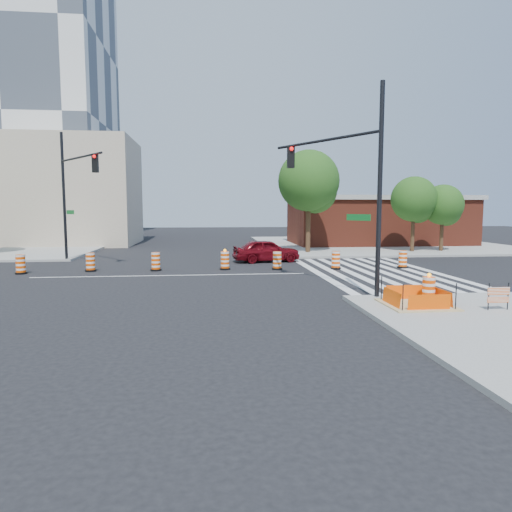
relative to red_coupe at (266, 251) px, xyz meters
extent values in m
plane|color=black|center=(-5.70, -5.48, -0.73)|extent=(120.00, 120.00, 0.00)
cube|color=gray|center=(12.30, 12.52, -0.66)|extent=(22.00, 22.00, 0.15)
cube|color=silver|center=(2.10, -5.48, -0.73)|extent=(0.45, 13.50, 0.01)
cube|color=silver|center=(3.00, -5.48, -0.73)|extent=(0.45, 13.50, 0.01)
cube|color=silver|center=(3.90, -5.48, -0.73)|extent=(0.45, 13.50, 0.01)
cube|color=silver|center=(4.80, -5.48, -0.73)|extent=(0.45, 13.50, 0.01)
cube|color=silver|center=(5.70, -5.48, -0.73)|extent=(0.45, 13.50, 0.01)
cube|color=silver|center=(6.60, -5.48, -0.73)|extent=(0.45, 13.50, 0.01)
cube|color=silver|center=(7.50, -5.48, -0.73)|extent=(0.45, 13.50, 0.01)
cube|color=silver|center=(8.40, -5.48, -0.73)|extent=(0.45, 13.50, 0.01)
cube|color=silver|center=(-5.70, -5.48, -0.73)|extent=(14.00, 0.12, 0.01)
cube|color=tan|center=(3.30, -14.48, -0.56)|extent=(2.20, 2.20, 0.05)
cube|color=#FF5305|center=(3.30, -15.38, -0.31)|extent=(1.44, 0.02, 0.55)
cube|color=#FF5305|center=(3.30, -13.58, -0.31)|extent=(1.44, 0.02, 0.55)
cube|color=#FF5305|center=(2.40, -14.48, -0.31)|extent=(0.02, 1.44, 0.55)
cube|color=#FF5305|center=(4.20, -14.48, -0.31)|extent=(0.02, 1.44, 0.55)
cylinder|color=black|center=(2.40, -15.38, -0.13)|extent=(0.04, 0.04, 0.90)
cylinder|color=black|center=(4.20, -15.38, -0.13)|extent=(0.04, 0.04, 0.90)
cylinder|color=black|center=(2.40, -13.58, -0.13)|extent=(0.04, 0.04, 0.90)
cylinder|color=black|center=(4.20, -13.58, -0.13)|extent=(0.04, 0.04, 0.90)
cube|color=maroon|center=(12.30, 12.52, 1.37)|extent=(16.00, 8.00, 4.20)
cube|color=gray|center=(12.30, 12.52, 3.67)|extent=(16.50, 8.50, 0.40)
cube|color=#B8A58C|center=(-17.70, 16.52, 4.27)|extent=(14.00, 10.00, 10.00)
imported|color=#620810|center=(0.00, 0.00, 0.00)|extent=(4.54, 2.43, 1.47)
cylinder|color=black|center=(2.53, -12.80, 3.37)|extent=(0.18, 0.18, 7.90)
cylinder|color=black|center=(1.04, -10.24, 5.54)|extent=(3.08, 5.18, 0.12)
cube|color=black|center=(0.00, -8.45, 5.05)|extent=(0.32, 0.28, 0.99)
sphere|color=#FF0C0C|center=(0.00, -8.63, 5.39)|extent=(0.18, 0.18, 0.18)
cube|color=#0C591E|center=(2.03, -11.95, 2.38)|extent=(0.63, 1.04, 0.25)
cylinder|color=black|center=(-13.04, 1.85, 3.51)|extent=(0.18, 0.18, 8.18)
cylinder|color=black|center=(-11.26, -0.65, 5.75)|extent=(3.66, 5.07, 0.12)
cube|color=black|center=(-10.02, -2.39, 5.24)|extent=(0.33, 0.29, 1.02)
sphere|color=#FF0C0C|center=(-10.02, -2.57, 5.60)|extent=(0.18, 0.18, 0.18)
cube|color=#0C591E|center=(-12.45, 1.02, 2.48)|extent=(0.75, 1.02, 0.26)
cylinder|color=black|center=(3.87, -14.18, -0.54)|extent=(0.54, 0.54, 0.09)
cylinder|color=#EF4C05|center=(3.87, -14.18, -0.09)|extent=(0.43, 0.43, 0.86)
sphere|color=#FF990C|center=(3.87, -14.18, 0.41)|extent=(0.14, 0.14, 0.14)
cube|color=#EF4C05|center=(5.63, -15.44, 0.04)|extent=(0.76, 0.04, 0.25)
cube|color=#EF4C05|center=(5.63, -15.44, -0.24)|extent=(0.76, 0.04, 0.20)
cylinder|color=black|center=(5.29, -15.44, -0.14)|extent=(0.04, 0.04, 0.89)
cylinder|color=black|center=(5.97, -15.43, -0.14)|extent=(0.04, 0.04, 0.89)
cylinder|color=#382314|center=(3.81, 4.74, 1.72)|extent=(0.35, 0.35, 4.90)
sphere|color=#194914|center=(3.81, 4.74, 4.78)|extent=(4.60, 4.60, 4.60)
sphere|color=#194914|center=(4.37, 5.07, 4.02)|extent=(3.37, 3.37, 3.37)
sphere|color=#194914|center=(3.37, 4.52, 4.32)|extent=(3.06, 3.06, 3.06)
cylinder|color=#382314|center=(12.01, 4.54, 1.12)|extent=(0.29, 0.29, 3.70)
sphere|color=#194914|center=(12.01, 4.54, 3.43)|extent=(3.47, 3.47, 3.47)
sphere|color=#194914|center=(12.46, 4.80, 2.85)|extent=(2.54, 2.54, 2.54)
sphere|color=#194914|center=(11.65, 4.36, 3.08)|extent=(2.31, 2.31, 2.31)
cylinder|color=#382314|center=(14.42, 4.62, 0.93)|extent=(0.28, 0.28, 3.33)
sphere|color=#194914|center=(14.42, 4.62, 3.01)|extent=(3.12, 3.12, 3.12)
sphere|color=#194914|center=(14.86, 4.88, 2.49)|extent=(2.29, 2.29, 2.29)
sphere|color=#194914|center=(14.06, 4.44, 2.70)|extent=(2.08, 2.08, 2.08)
cylinder|color=black|center=(-13.64, -4.07, -0.68)|extent=(0.60, 0.60, 0.10)
cylinder|color=#EF4C05|center=(-13.64, -4.07, -0.18)|extent=(0.48, 0.48, 0.95)
cylinder|color=black|center=(-10.21, -3.47, -0.68)|extent=(0.60, 0.60, 0.10)
cylinder|color=#EF4C05|center=(-10.21, -3.47, -0.18)|extent=(0.48, 0.48, 0.95)
cylinder|color=black|center=(-6.67, -3.58, -0.68)|extent=(0.60, 0.60, 0.10)
cylinder|color=#EF4C05|center=(-6.67, -3.58, -0.18)|extent=(0.48, 0.48, 0.95)
cylinder|color=black|center=(-2.82, -3.53, -0.68)|extent=(0.60, 0.60, 0.10)
cylinder|color=#EF4C05|center=(-2.82, -3.53, -0.18)|extent=(0.48, 0.48, 0.95)
sphere|color=#FF990C|center=(-2.82, -3.53, 0.37)|extent=(0.16, 0.16, 0.16)
cylinder|color=black|center=(0.11, -3.84, -0.68)|extent=(0.60, 0.60, 0.10)
cylinder|color=#EF4C05|center=(0.11, -3.84, -0.18)|extent=(0.48, 0.48, 0.95)
cylinder|color=black|center=(3.47, -4.01, -0.68)|extent=(0.60, 0.60, 0.10)
cylinder|color=#EF4C05|center=(3.47, -4.01, -0.18)|extent=(0.48, 0.48, 0.95)
cylinder|color=black|center=(7.47, -3.97, -0.68)|extent=(0.60, 0.60, 0.10)
cylinder|color=#EF4C05|center=(7.47, -3.97, -0.18)|extent=(0.48, 0.48, 0.95)
camera|label=1|loc=(-3.84, -29.18, 2.74)|focal=32.00mm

